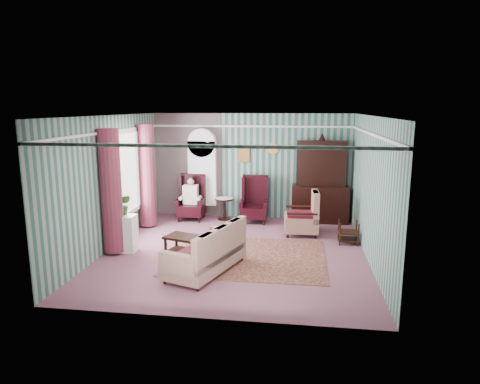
# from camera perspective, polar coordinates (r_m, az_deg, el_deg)

# --- Properties ---
(floor) EXTENTS (6.00, 6.00, 0.00)m
(floor) POSITION_cam_1_polar(r_m,az_deg,el_deg) (9.34, -0.61, -7.95)
(floor) COLOR #854D5C
(floor) RESTS_ON ground
(room_shell) EXTENTS (5.53, 6.02, 2.91)m
(room_shell) POSITION_cam_1_polar(r_m,az_deg,el_deg) (9.16, -4.31, 4.55)
(room_shell) COLOR #356056
(room_shell) RESTS_ON ground
(bookcase) EXTENTS (0.80, 0.28, 2.24)m
(bookcase) POSITION_cam_1_polar(r_m,az_deg,el_deg) (12.02, -5.00, 1.90)
(bookcase) COLOR white
(bookcase) RESTS_ON floor
(dresser_hutch) EXTENTS (1.50, 0.56, 2.36)m
(dresser_hutch) POSITION_cam_1_polar(r_m,az_deg,el_deg) (11.61, 10.71, 1.71)
(dresser_hutch) COLOR black
(dresser_hutch) RESTS_ON floor
(wingback_left) EXTENTS (0.76, 0.80, 1.25)m
(wingback_left) POSITION_cam_1_polar(r_m,az_deg,el_deg) (11.80, -6.57, -0.76)
(wingback_left) COLOR black
(wingback_left) RESTS_ON floor
(wingback_right) EXTENTS (0.76, 0.80, 1.25)m
(wingback_right) POSITION_cam_1_polar(r_m,az_deg,el_deg) (11.49, 1.92, -1.01)
(wingback_right) COLOR black
(wingback_right) RESTS_ON floor
(seated_woman) EXTENTS (0.44, 0.40, 1.18)m
(seated_woman) POSITION_cam_1_polar(r_m,az_deg,el_deg) (11.80, -6.56, -0.93)
(seated_woman) COLOR beige
(seated_woman) RESTS_ON floor
(round_side_table) EXTENTS (0.50, 0.50, 0.60)m
(round_side_table) POSITION_cam_1_polar(r_m,az_deg,el_deg) (11.82, -2.12, -2.28)
(round_side_table) COLOR black
(round_side_table) RESTS_ON floor
(nest_table) EXTENTS (0.45, 0.38, 0.54)m
(nest_table) POSITION_cam_1_polar(r_m,az_deg,el_deg) (10.09, 14.24, -5.21)
(nest_table) COLOR black
(nest_table) RESTS_ON floor
(plant_stand) EXTENTS (0.55, 0.35, 0.80)m
(plant_stand) POSITION_cam_1_polar(r_m,az_deg,el_deg) (9.58, -15.30, -5.35)
(plant_stand) COLOR silver
(plant_stand) RESTS_ON floor
(rug) EXTENTS (3.20, 2.60, 0.01)m
(rug) POSITION_cam_1_polar(r_m,az_deg,el_deg) (9.02, 1.02, -8.62)
(rug) COLOR #481E18
(rug) RESTS_ON floor
(sofa) EXTENTS (1.62, 2.12, 0.98)m
(sofa) POSITION_cam_1_polar(r_m,az_deg,el_deg) (8.15, -4.66, -7.28)
(sofa) COLOR beige
(sofa) RESTS_ON floor
(floral_armchair) EXTENTS (0.79, 0.92, 1.07)m
(floral_armchair) POSITION_cam_1_polar(r_m,az_deg,el_deg) (10.53, 8.16, -2.79)
(floral_armchair) COLOR beige
(floral_armchair) RESTS_ON floor
(coffee_table) EXTENTS (0.97, 0.75, 0.44)m
(coffee_table) POSITION_cam_1_polar(r_m,az_deg,el_deg) (9.04, -7.18, -7.23)
(coffee_table) COLOR black
(coffee_table) RESTS_ON floor
(potted_plant_a) EXTENTS (0.41, 0.39, 0.37)m
(potted_plant_a) POSITION_cam_1_polar(r_m,az_deg,el_deg) (9.34, -15.96, -2.09)
(potted_plant_a) COLOR #225119
(potted_plant_a) RESTS_ON plant_stand
(potted_plant_b) EXTENTS (0.28, 0.25, 0.44)m
(potted_plant_b) POSITION_cam_1_polar(r_m,az_deg,el_deg) (9.47, -15.10, -1.67)
(potted_plant_b) COLOR #1B5921
(potted_plant_b) RESTS_ON plant_stand
(potted_plant_c) EXTENTS (0.29, 0.29, 0.43)m
(potted_plant_c) POSITION_cam_1_polar(r_m,az_deg,el_deg) (9.46, -15.74, -1.73)
(potted_plant_c) COLOR #204D18
(potted_plant_c) RESTS_ON plant_stand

